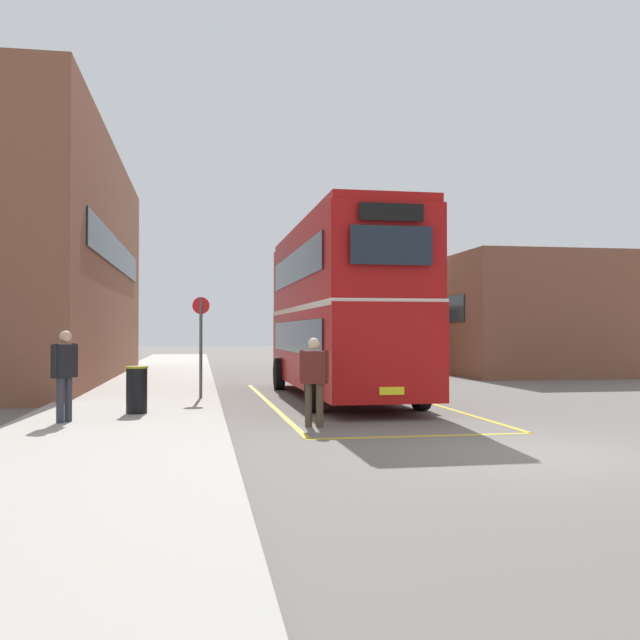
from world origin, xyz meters
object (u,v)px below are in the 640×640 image
Objects in this scene: bus_stop_sign at (201,337)px; litter_bin at (137,390)px; pedestrian_waiting_near at (64,369)px; double_decker_bus at (339,307)px; pedestrian_boarding at (314,375)px; single_deck_bus at (378,336)px.

litter_bin is at bearing -111.54° from bus_stop_sign.
pedestrian_waiting_near is at bearing -132.79° from litter_bin.
double_decker_bus reaches higher than pedestrian_waiting_near.
pedestrian_boarding is 4.69m from pedestrian_waiting_near.
bus_stop_sign is at bearing -168.62° from double_decker_bus.
single_deck_bus is 21.60m from pedestrian_boarding.
litter_bin is at bearing 47.21° from pedestrian_waiting_near.
pedestrian_boarding is at bearing -107.37° from single_deck_bus.
single_deck_bus is at bearing 61.15° from bus_stop_sign.
litter_bin is at bearing 154.20° from pedestrian_boarding.
bus_stop_sign is (-2.15, 5.01, 0.70)m from pedestrian_boarding.
bus_stop_sign is (1.32, 3.33, 1.07)m from litter_bin.
double_decker_bus is 8.40m from pedestrian_waiting_near.
pedestrian_boarding is at bearing -105.71° from double_decker_bus.
bus_stop_sign reaches higher than pedestrian_waiting_near.
single_deck_bus is 21.39m from litter_bin.
litter_bin is (-5.09, -4.09, -1.88)m from double_decker_bus.
single_deck_bus is at bearing 72.63° from pedestrian_boarding.
double_decker_bus reaches higher than litter_bin.
double_decker_bus is 15.63m from single_deck_bus.
pedestrian_boarding is 0.66× the size of bus_stop_sign.
pedestrian_boarding is at bearing -66.79° from bus_stop_sign.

